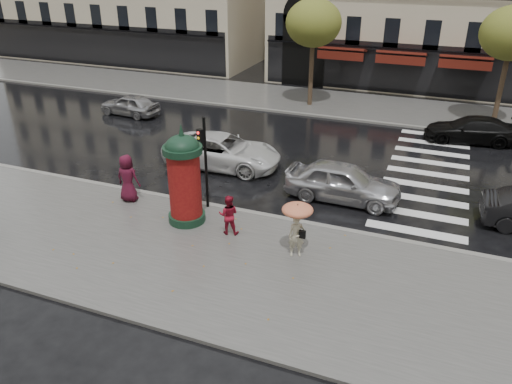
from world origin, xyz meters
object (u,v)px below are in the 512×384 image
at_px(woman_red, 229,215).
at_px(car_silver, 343,182).
at_px(car_far_silver, 130,105).
at_px(traffic_light, 204,155).
at_px(man_burgundy, 128,178).
at_px(woman_umbrella, 297,221).
at_px(car_white, 222,151).
at_px(car_black, 471,130).
at_px(morris_column, 184,176).

relative_size(woman_red, car_silver, 0.32).
height_order(woman_red, car_far_silver, woman_red).
height_order(woman_red, traffic_light, traffic_light).
height_order(man_burgundy, traffic_light, traffic_light).
bearing_deg(woman_umbrella, car_far_silver, 141.24).
bearing_deg(woman_umbrella, traffic_light, 155.25).
bearing_deg(woman_red, woman_umbrella, 155.08).
xyz_separation_m(woman_red, car_silver, (3.13, 4.33, -0.06)).
xyz_separation_m(car_white, car_black, (10.84, 7.79, -0.09)).
xyz_separation_m(woman_umbrella, car_white, (-5.54, 6.19, -0.64)).
distance_m(morris_column, car_white, 5.65).
relative_size(woman_umbrella, car_far_silver, 0.51).
xyz_separation_m(morris_column, car_black, (9.79, 13.21, -1.26)).
bearing_deg(morris_column, woman_red, -8.20).
height_order(man_burgundy, car_black, man_burgundy).
bearing_deg(car_silver, woman_red, 145.06).
xyz_separation_m(car_black, car_far_silver, (-19.49, -2.58, -0.03)).
bearing_deg(man_burgundy, car_black, -137.45).
bearing_deg(car_white, traffic_light, -165.90).
bearing_deg(woman_red, traffic_light, -56.55).
xyz_separation_m(morris_column, car_silver, (4.96, 4.06, -1.14)).
xyz_separation_m(traffic_light, car_silver, (4.76, 2.84, -1.54)).
relative_size(woman_umbrella, car_silver, 0.42).
relative_size(traffic_light, car_far_silver, 0.96).
relative_size(woman_umbrella, car_white, 0.35).
bearing_deg(morris_column, woman_umbrella, -9.60).
height_order(man_burgundy, morris_column, morris_column).
xyz_separation_m(woman_red, car_far_silver, (-11.54, 10.90, -0.21)).
distance_m(morris_column, car_far_silver, 14.45).
relative_size(woman_umbrella, morris_column, 0.51).
height_order(woman_umbrella, morris_column, morris_column).
bearing_deg(woman_umbrella, car_black, 69.23).
relative_size(woman_red, morris_column, 0.39).
bearing_deg(woman_umbrella, woman_red, 169.43).
bearing_deg(traffic_light, man_burgundy, -169.58).
bearing_deg(car_silver, man_burgundy, 114.27).
xyz_separation_m(traffic_light, car_black, (9.60, 11.99, -1.67)).
bearing_deg(man_burgundy, car_white, -113.86).
height_order(traffic_light, car_silver, traffic_light).
xyz_separation_m(man_burgundy, car_silver, (7.92, 3.42, -0.29)).
distance_m(man_burgundy, car_silver, 8.63).
bearing_deg(car_silver, car_white, 78.11).
bearing_deg(woman_umbrella, car_silver, 84.48).
relative_size(woman_umbrella, traffic_light, 0.53).
distance_m(man_burgundy, car_black, 17.91).
relative_size(morris_column, car_far_silver, 1.00).
height_order(morris_column, car_white, morris_column).
relative_size(car_silver, car_far_silver, 1.23).
distance_m(woman_umbrella, woman_red, 2.76).
bearing_deg(car_silver, woman_umbrella, 175.39).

